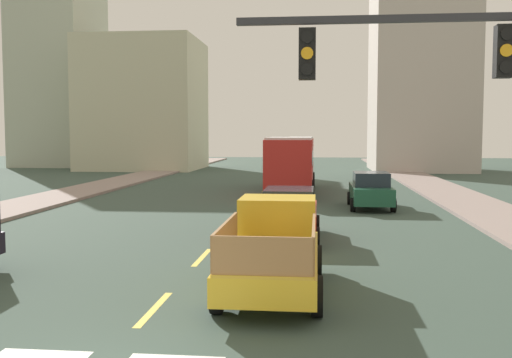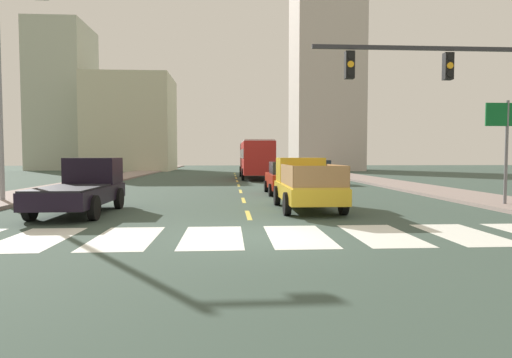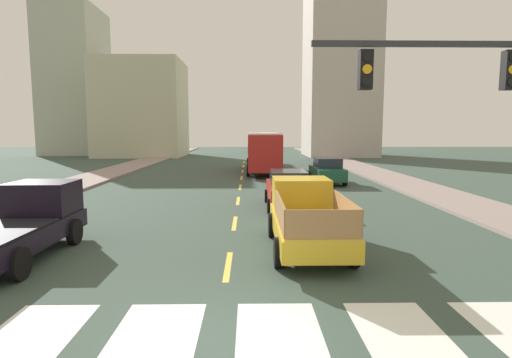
# 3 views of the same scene
# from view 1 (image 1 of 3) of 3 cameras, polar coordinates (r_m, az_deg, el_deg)

# --- Properties ---
(sidewalk_right) EXTENTS (3.37, 110.00, 0.15)m
(sidewalk_right) POSITION_cam_1_polar(r_m,az_deg,el_deg) (26.72, 22.44, -3.35)
(sidewalk_right) COLOR gray
(sidewalk_right) RESTS_ON ground
(sidewalk_left) EXTENTS (3.37, 110.00, 0.15)m
(sidewalk_left) POSITION_cam_1_polar(r_m,az_deg,el_deg) (29.24, -22.97, -2.72)
(sidewalk_left) COLOR gray
(sidewalk_left) RESTS_ON ground
(lane_dash_0) EXTENTS (0.16, 2.40, 0.01)m
(lane_dash_0) POSITION_cam_1_polar(r_m,az_deg,el_deg) (12.36, -9.82, -12.26)
(lane_dash_0) COLOR #E0CA4A
(lane_dash_0) RESTS_ON ground
(lane_dash_1) EXTENTS (0.16, 2.40, 0.01)m
(lane_dash_1) POSITION_cam_1_polar(r_m,az_deg,el_deg) (17.07, -5.22, -7.54)
(lane_dash_1) COLOR #E0CA4A
(lane_dash_1) RESTS_ON ground
(lane_dash_2) EXTENTS (0.16, 2.40, 0.01)m
(lane_dash_2) POSITION_cam_1_polar(r_m,az_deg,el_deg) (21.92, -2.68, -4.86)
(lane_dash_2) COLOR #E0CA4A
(lane_dash_2) RESTS_ON ground
(lane_dash_3) EXTENTS (0.16, 2.40, 0.01)m
(lane_dash_3) POSITION_cam_1_polar(r_m,az_deg,el_deg) (26.82, -1.08, -3.14)
(lane_dash_3) COLOR #E0CA4A
(lane_dash_3) RESTS_ON ground
(lane_dash_4) EXTENTS (0.16, 2.40, 0.01)m
(lane_dash_4) POSITION_cam_1_polar(r_m,az_deg,el_deg) (31.75, 0.02, -1.96)
(lane_dash_4) COLOR #E0CA4A
(lane_dash_4) RESTS_ON ground
(lane_dash_5) EXTENTS (0.16, 2.40, 0.01)m
(lane_dash_5) POSITION_cam_1_polar(r_m,az_deg,el_deg) (36.70, 0.83, -1.10)
(lane_dash_5) COLOR #E0CA4A
(lane_dash_5) RESTS_ON ground
(lane_dash_6) EXTENTS (0.16, 2.40, 0.01)m
(lane_dash_6) POSITION_cam_1_polar(r_m,az_deg,el_deg) (41.66, 1.44, -0.44)
(lane_dash_6) COLOR #E0CA4A
(lane_dash_6) RESTS_ON ground
(lane_dash_7) EXTENTS (0.16, 2.40, 0.01)m
(lane_dash_7) POSITION_cam_1_polar(r_m,az_deg,el_deg) (46.63, 1.93, 0.08)
(lane_dash_7) COLOR #E0CA4A
(lane_dash_7) RESTS_ON ground
(pickup_stakebed) EXTENTS (2.18, 5.20, 1.96)m
(pickup_stakebed) POSITION_cam_1_polar(r_m,az_deg,el_deg) (13.51, 1.78, -6.67)
(pickup_stakebed) COLOR gold
(pickup_stakebed) RESTS_ON ground
(city_bus) EXTENTS (2.72, 10.80, 3.32)m
(city_bus) POSITION_cam_1_polar(r_m,az_deg,el_deg) (35.42, 3.48, 1.86)
(city_bus) COLOR red
(city_bus) RESTS_ON ground
(sedan_mid) EXTENTS (2.02, 4.40, 1.72)m
(sedan_mid) POSITION_cam_1_polar(r_m,az_deg,el_deg) (19.74, 3.25, -3.37)
(sedan_mid) COLOR red
(sedan_mid) RESTS_ON ground
(sedan_near_right) EXTENTS (2.02, 4.40, 1.72)m
(sedan_near_right) POSITION_cam_1_polar(r_m,az_deg,el_deg) (28.35, 11.03, -1.07)
(sedan_near_right) COLOR #1B4E37
(sedan_near_right) RESTS_ON ground
(block_mid_left) EXTENTS (11.08, 10.13, 12.71)m
(block_mid_left) POSITION_cam_1_polar(r_m,az_deg,el_deg) (59.87, -10.79, 7.05)
(block_mid_left) COLOR beige
(block_mid_left) RESTS_ON ground
(block_mid_right) EXTENTS (7.53, 10.02, 20.94)m
(block_mid_right) POSITION_cam_1_polar(r_m,az_deg,el_deg) (68.83, -18.46, 9.99)
(block_mid_right) COLOR #ADB5A1
(block_mid_right) RESTS_ON ground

